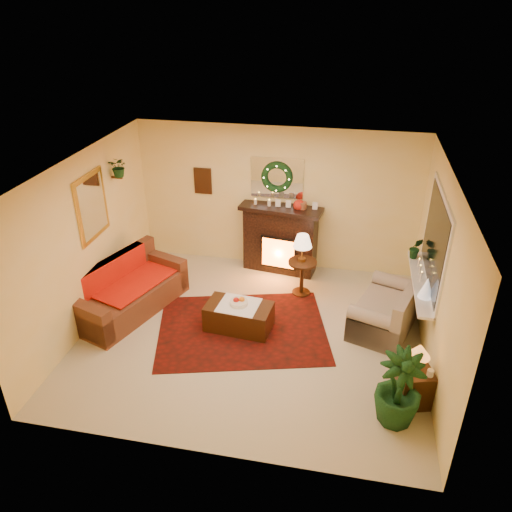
% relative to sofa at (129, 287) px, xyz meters
% --- Properties ---
extents(floor, '(5.00, 5.00, 0.00)m').
position_rel_sofa_xyz_m(floor, '(2.04, -0.25, -0.43)').
color(floor, beige).
rests_on(floor, ground).
extents(ceiling, '(5.00, 5.00, 0.00)m').
position_rel_sofa_xyz_m(ceiling, '(2.04, -0.25, 2.17)').
color(ceiling, white).
rests_on(ceiling, ground).
extents(wall_back, '(5.00, 5.00, 0.00)m').
position_rel_sofa_xyz_m(wall_back, '(2.04, 2.00, 0.87)').
color(wall_back, '#EFD88C').
rests_on(wall_back, ground).
extents(wall_front, '(5.00, 5.00, 0.00)m').
position_rel_sofa_xyz_m(wall_front, '(2.04, -2.50, 0.87)').
color(wall_front, '#EFD88C').
rests_on(wall_front, ground).
extents(wall_left, '(4.50, 4.50, 0.00)m').
position_rel_sofa_xyz_m(wall_left, '(-0.46, -0.25, 0.87)').
color(wall_left, '#EFD88C').
rests_on(wall_left, ground).
extents(wall_right, '(4.50, 4.50, 0.00)m').
position_rel_sofa_xyz_m(wall_right, '(4.54, -0.25, 0.87)').
color(wall_right, '#EFD88C').
rests_on(wall_right, ground).
extents(area_rug, '(2.93, 2.48, 0.01)m').
position_rel_sofa_xyz_m(area_rug, '(1.88, -0.16, -0.42)').
color(area_rug, '#4A0A11').
rests_on(area_rug, floor).
extents(sofa, '(1.45, 2.12, 0.84)m').
position_rel_sofa_xyz_m(sofa, '(0.00, 0.00, 0.00)').
color(sofa, brown).
rests_on(sofa, floor).
extents(red_throw, '(0.87, 1.41, 0.02)m').
position_rel_sofa_xyz_m(red_throw, '(-0.01, 0.17, 0.03)').
color(red_throw, red).
rests_on(red_throw, sofa).
extents(fireplace, '(1.33, 0.59, 1.18)m').
position_rel_sofa_xyz_m(fireplace, '(2.15, 1.79, 0.12)').
color(fireplace, black).
rests_on(fireplace, floor).
extents(poinsettia, '(0.20, 0.20, 0.20)m').
position_rel_sofa_xyz_m(poinsettia, '(2.46, 1.79, 0.87)').
color(poinsettia, red).
rests_on(poinsettia, fireplace).
extents(mantel_candle_a, '(0.06, 0.06, 0.17)m').
position_rel_sofa_xyz_m(mantel_candle_a, '(1.69, 1.81, 0.83)').
color(mantel_candle_a, white).
rests_on(mantel_candle_a, fireplace).
extents(mantel_candle_b, '(0.06, 0.06, 0.19)m').
position_rel_sofa_xyz_m(mantel_candle_b, '(1.94, 1.79, 0.83)').
color(mantel_candle_b, '#F5F2C3').
rests_on(mantel_candle_b, fireplace).
extents(mantel_mirror, '(0.92, 0.02, 0.72)m').
position_rel_sofa_xyz_m(mantel_mirror, '(2.04, 1.98, 1.27)').
color(mantel_mirror, white).
rests_on(mantel_mirror, wall_back).
extents(wreath, '(0.55, 0.11, 0.55)m').
position_rel_sofa_xyz_m(wreath, '(2.04, 1.94, 1.29)').
color(wreath, '#194719').
rests_on(wreath, wall_back).
extents(wall_art, '(0.32, 0.03, 0.48)m').
position_rel_sofa_xyz_m(wall_art, '(0.69, 1.98, 1.12)').
color(wall_art, '#381E11').
rests_on(wall_art, wall_back).
extents(gold_mirror, '(0.03, 0.84, 1.00)m').
position_rel_sofa_xyz_m(gold_mirror, '(-0.44, 0.05, 1.32)').
color(gold_mirror, gold).
rests_on(gold_mirror, wall_left).
extents(hanging_plant, '(0.33, 0.28, 0.36)m').
position_rel_sofa_xyz_m(hanging_plant, '(-0.30, 0.80, 1.54)').
color(hanging_plant, '#194719').
rests_on(hanging_plant, wall_left).
extents(loveseat, '(1.18, 1.54, 0.79)m').
position_rel_sofa_xyz_m(loveseat, '(4.01, 0.36, -0.01)').
color(loveseat, tan).
rests_on(loveseat, floor).
extents(window_frame, '(0.03, 1.86, 1.36)m').
position_rel_sofa_xyz_m(window_frame, '(4.53, 0.30, 1.12)').
color(window_frame, white).
rests_on(window_frame, wall_right).
extents(window_glass, '(0.02, 1.70, 1.22)m').
position_rel_sofa_xyz_m(window_glass, '(4.51, 0.30, 1.12)').
color(window_glass, black).
rests_on(window_glass, wall_right).
extents(window_sill, '(0.22, 1.86, 0.04)m').
position_rel_sofa_xyz_m(window_sill, '(4.42, 0.30, 0.44)').
color(window_sill, white).
rests_on(window_sill, wall_right).
extents(mini_tree, '(0.20, 0.20, 0.30)m').
position_rel_sofa_xyz_m(mini_tree, '(4.44, -0.13, 0.61)').
color(mini_tree, white).
rests_on(mini_tree, window_sill).
extents(sill_plant, '(0.25, 0.20, 0.46)m').
position_rel_sofa_xyz_m(sill_plant, '(4.39, 1.00, 0.66)').
color(sill_plant, '#163912').
rests_on(sill_plant, window_sill).
extents(side_table_round, '(0.56, 0.56, 0.62)m').
position_rel_sofa_xyz_m(side_table_round, '(2.64, 1.03, -0.10)').
color(side_table_round, black).
rests_on(side_table_round, floor).
extents(lamp_cream, '(0.31, 0.31, 0.48)m').
position_rel_sofa_xyz_m(lamp_cream, '(2.62, 1.06, 0.45)').
color(lamp_cream, beige).
rests_on(lamp_cream, side_table_round).
extents(end_table_square, '(0.50, 0.50, 0.50)m').
position_rel_sofa_xyz_m(end_table_square, '(4.30, -1.22, -0.16)').
color(end_table_square, black).
rests_on(end_table_square, floor).
extents(lamp_tiffany, '(0.27, 0.27, 0.40)m').
position_rel_sofa_xyz_m(lamp_tiffany, '(4.30, -1.18, 0.32)').
color(lamp_tiffany, orange).
rests_on(lamp_tiffany, end_table_square).
extents(coffee_table, '(1.03, 0.64, 0.41)m').
position_rel_sofa_xyz_m(coffee_table, '(1.82, -0.14, -0.22)').
color(coffee_table, black).
rests_on(coffee_table, floor).
extents(fruit_bowl, '(0.27, 0.27, 0.06)m').
position_rel_sofa_xyz_m(fruit_bowl, '(1.82, -0.12, 0.02)').
color(fruit_bowl, white).
rests_on(fruit_bowl, coffee_table).
extents(floor_palm, '(2.05, 2.05, 2.96)m').
position_rel_sofa_xyz_m(floor_palm, '(4.07, -1.58, 0.02)').
color(floor_palm, '#2D5926').
rests_on(floor_palm, floor).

